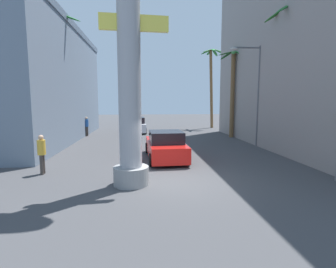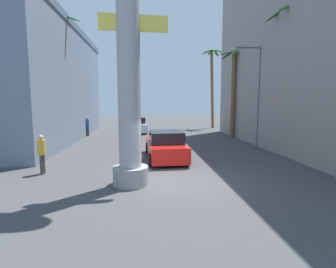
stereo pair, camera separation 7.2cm
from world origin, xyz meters
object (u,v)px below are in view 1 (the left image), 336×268
Objects in this scene: pedestrian_curb_left at (42,151)px; car_far at (135,125)px; street_lamp at (254,86)px; palm_tree_near_right at (289,57)px; car_lead at (165,146)px; palm_tree_far_right at (212,78)px; palm_tree_mid_left at (57,65)px; pedestrian_far_left at (87,125)px; palm_tree_mid_right at (233,85)px; neon_sign_pole at (129,51)px.

car_far is at bearing 76.76° from pedestrian_curb_left.
street_lamp is 13.93m from pedestrian_curb_left.
car_far is 15.88m from palm_tree_near_right.
palm_tree_far_right is at bearing 67.41° from car_lead.
pedestrian_far_left is (0.91, 4.72, -4.71)m from palm_tree_mid_left.
pedestrian_far_left is at bearing 145.89° from palm_tree_near_right.
palm_tree_mid_right is at bearing 89.01° from street_lamp.
pedestrian_far_left is at bearing 121.78° from car_lead.
palm_tree_far_right is 17.98m from palm_tree_mid_left.
palm_tree_near_right reaches higher than pedestrian_curb_left.
street_lamp is 0.92× the size of palm_tree_mid_right.
street_lamp is at bearing -90.99° from palm_tree_mid_right.
neon_sign_pole is at bearing -60.66° from palm_tree_mid_left.
palm_tree_near_right is at bearing 30.41° from neon_sign_pole.
palm_tree_mid_right is 16.68m from pedestrian_curb_left.
street_lamp is 14.77m from pedestrian_far_left.
neon_sign_pole reaches higher than palm_tree_mid_left.
palm_tree_mid_right is at bearing 11.40° from palm_tree_mid_left.
palm_tree_far_right is (8.89, 3.86, 5.16)m from car_far.
neon_sign_pole is 1.26× the size of palm_tree_near_right.
car_far is at bearing 91.01° from neon_sign_pole.
pedestrian_far_left is (-12.91, 1.93, -3.54)m from palm_tree_mid_right.
palm_tree_far_right is at bearing 91.71° from palm_tree_near_right.
car_lead is at bearing -150.95° from street_lamp.
pedestrian_far_left is (-12.83, 6.60, -3.15)m from street_lamp.
palm_tree_far_right is 15.48m from pedestrian_far_left.
palm_tree_mid_left reaches higher than palm_tree_far_right.
car_far is at bearing 128.39° from palm_tree_near_right.
neon_sign_pole is 1.61× the size of street_lamp.
neon_sign_pole reaches higher than palm_tree_near_right.
palm_tree_far_right is (-0.47, 15.67, 0.16)m from palm_tree_near_right.
palm_tree_far_right is (0.41, 12.99, 1.72)m from street_lamp.
street_lamp is at bearing -47.12° from car_far.
palm_tree_far_right is 0.99× the size of palm_tree_mid_left.
street_lamp is (8.18, 7.99, -0.74)m from neon_sign_pole.
street_lamp is 4.69m from palm_tree_mid_right.
palm_tree_near_right is 5.13× the size of pedestrian_curb_left.
pedestrian_curb_left reaches higher than car_far.
palm_tree_near_right is at bearing -83.82° from palm_tree_mid_right.
pedestrian_far_left is (-13.70, 9.28, -4.71)m from palm_tree_near_right.
car_lead is 1.05× the size of car_far.
palm_tree_mid_right is at bearing -8.50° from pedestrian_far_left.
pedestrian_far_left reaches higher than pedestrian_curb_left.
car_lead is at bearing -112.59° from palm_tree_far_right.
neon_sign_pole is 15.81m from pedestrian_far_left.
neon_sign_pole reaches higher than palm_tree_far_right.
palm_tree_near_right is at bearing -88.29° from palm_tree_far_right.
pedestrian_far_left is (-4.65, 14.60, -3.90)m from neon_sign_pole.
pedestrian_curb_left is (0.74, -12.77, -0.02)m from pedestrian_far_left.
street_lamp is 1.51× the size of car_far.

